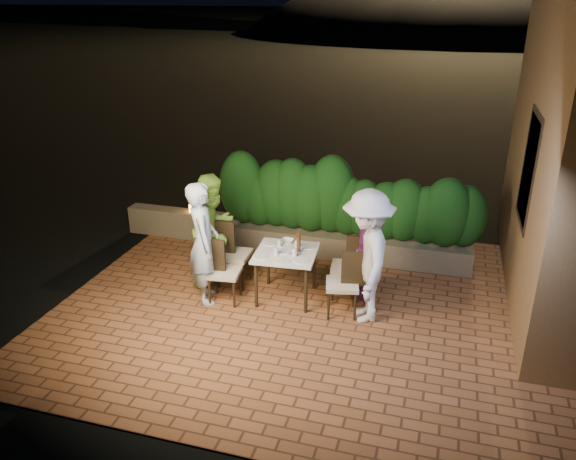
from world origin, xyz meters
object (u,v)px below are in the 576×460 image
at_px(diner_white, 367,257).
at_px(bowl, 288,241).
at_px(chair_left_front, 224,271).
at_px(chair_right_front, 342,283).
at_px(diner_green, 214,229).
at_px(beer_bottle, 299,242).
at_px(diner_blue, 203,243).
at_px(dining_table, 286,275).
at_px(diner_purple, 368,249).
at_px(chair_left_back, 234,253).
at_px(chair_right_back, 347,266).
at_px(parapet_lamp, 192,208).

bearing_deg(diner_white, bowl, -128.39).
distance_m(chair_left_front, chair_right_front, 1.71).
bearing_deg(diner_green, diner_white, -85.27).
bearing_deg(chair_left_front, diner_white, -3.42).
relative_size(beer_bottle, chair_right_front, 0.32).
bearing_deg(diner_blue, chair_right_front, -113.53).
xyz_separation_m(dining_table, diner_purple, (1.12, 0.38, 0.39)).
height_order(dining_table, bowl, bowl).
distance_m(beer_bottle, diner_green, 1.38).
height_order(chair_left_back, diner_blue, diner_blue).
distance_m(bowl, diner_green, 1.14).
relative_size(chair_left_front, chair_left_back, 0.94).
bearing_deg(beer_bottle, chair_right_front, -20.69).
relative_size(chair_left_front, diner_purple, 0.64).
relative_size(chair_right_front, diner_white, 0.51).
distance_m(dining_table, chair_left_front, 0.90).
bearing_deg(chair_right_back, chair_left_front, 13.84).
bearing_deg(chair_left_front, diner_purple, 13.81).
height_order(dining_table, chair_left_back, chair_left_back).
height_order(beer_bottle, diner_white, diner_white).
relative_size(chair_right_front, diner_green, 0.55).
distance_m(chair_left_front, diner_green, 0.76).
bearing_deg(dining_table, chair_right_front, -13.39).
distance_m(diner_purple, parapet_lamp, 3.65).
distance_m(dining_table, diner_blue, 1.29).
bearing_deg(dining_table, diner_purple, 18.99).
bearing_deg(beer_bottle, diner_purple, 19.08).
bearing_deg(chair_right_front, beer_bottle, -33.00).
bearing_deg(chair_left_front, dining_table, 15.18).
xyz_separation_m(chair_right_front, diner_purple, (0.24, 0.59, 0.28)).
bearing_deg(diner_white, chair_right_back, -161.15).
distance_m(chair_left_back, diner_blue, 0.73).
relative_size(beer_bottle, parapet_lamp, 2.22).
height_order(chair_left_front, chair_left_back, chair_left_back).
distance_m(beer_bottle, diner_purple, 1.01).
xyz_separation_m(chair_left_front, diner_purple, (1.95, 0.71, 0.28)).
relative_size(diner_green, diner_white, 0.94).
height_order(bowl, diner_blue, diner_blue).
relative_size(bowl, chair_left_front, 0.19).
bearing_deg(diner_purple, diner_green, -80.30).
bearing_deg(chair_right_back, chair_left_back, -3.66).
relative_size(diner_blue, diner_green, 1.04).
xyz_separation_m(beer_bottle, diner_green, (-1.37, 0.15, -0.03)).
height_order(bowl, diner_green, diner_green).
xyz_separation_m(diner_blue, diner_purple, (2.24, 0.75, -0.15)).
bearing_deg(diner_blue, chair_left_back, -49.58).
bearing_deg(diner_green, chair_left_front, -130.47).
bearing_deg(diner_white, diner_purple, 172.31).
bearing_deg(parapet_lamp, chair_right_front, -30.80).
xyz_separation_m(chair_right_back, diner_blue, (-1.96, -0.67, 0.42)).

